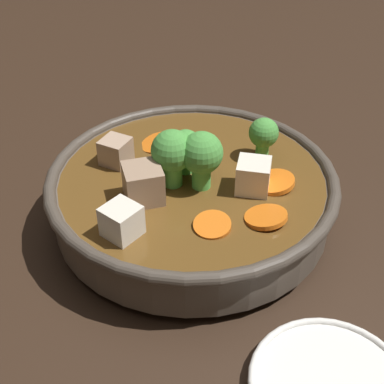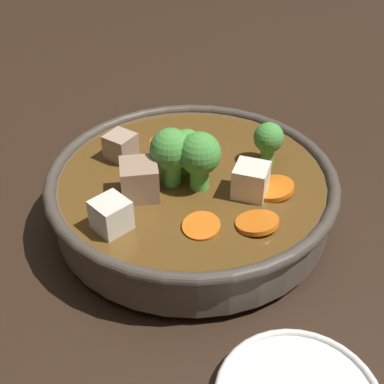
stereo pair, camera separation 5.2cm
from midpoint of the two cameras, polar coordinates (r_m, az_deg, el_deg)
name	(u,v)px [view 1 (the left image)]	position (r m, az deg, el deg)	size (l,w,h in m)	color
ground_plane	(192,221)	(0.54, -2.74, -3.19)	(3.00, 3.00, 0.00)	black
stirfry_bowl	(192,190)	(0.52, -2.89, 0.11)	(0.28, 0.28, 0.11)	#51473D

